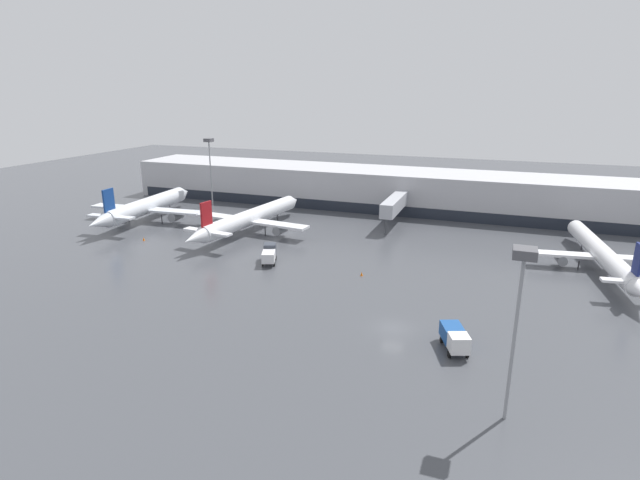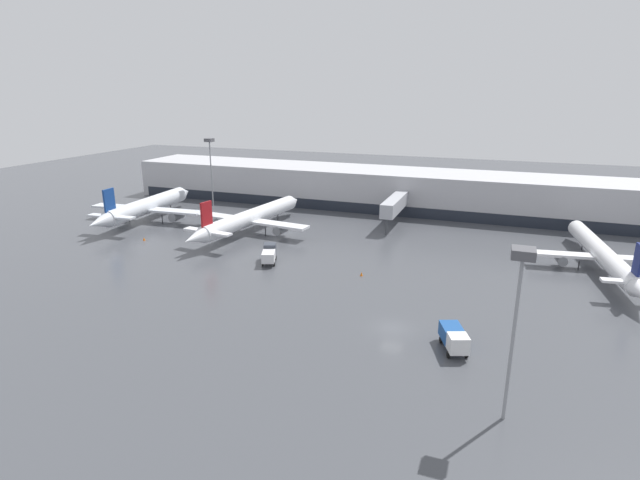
{
  "view_description": "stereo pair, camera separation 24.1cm",
  "coord_description": "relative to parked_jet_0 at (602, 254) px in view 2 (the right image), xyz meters",
  "views": [
    {
      "loc": [
        10.46,
        -53.37,
        27.19
      ],
      "look_at": [
        -17.28,
        21.66,
        3.0
      ],
      "focal_mm": 28.0,
      "sensor_mm": 36.0,
      "label": 1
    },
    {
      "loc": [
        10.69,
        -53.28,
        27.19
      ],
      "look_at": [
        -17.28,
        21.66,
        3.0
      ],
      "focal_mm": 28.0,
      "sensor_mm": 36.0,
      "label": 2
    }
  ],
  "objects": [
    {
      "name": "ground_plane",
      "position": [
        -26.17,
        -31.17,
        -2.63
      ],
      "size": [
        320.0,
        320.0,
        0.0
      ],
      "primitive_type": "plane",
      "color": "#424449"
    },
    {
      "name": "terminal_building",
      "position": [
        -26.22,
        30.74,
        1.86
      ],
      "size": [
        160.0,
        31.88,
        9.0
      ],
      "color": "#B2B2B7",
      "rests_on": "ground_plane"
    },
    {
      "name": "parked_jet_0",
      "position": [
        0.0,
        0.0,
        0.0
      ],
      "size": [
        20.84,
        37.06,
        8.15
      ],
      "rotation": [
        0.0,
        0.0,
        1.71
      ],
      "color": "white",
      "rests_on": "ground_plane"
    },
    {
      "name": "parked_jet_1",
      "position": [
        -61.63,
        -0.29,
        0.38
      ],
      "size": [
        25.48,
        37.22,
        8.72
      ],
      "rotation": [
        0.0,
        0.0,
        1.45
      ],
      "color": "silver",
      "rests_on": "ground_plane"
    },
    {
      "name": "parked_jet_2",
      "position": [
        -86.55,
        -0.25,
        0.64
      ],
      "size": [
        25.95,
        34.1,
        9.12
      ],
      "rotation": [
        0.0,
        0.0,
        1.63
      ],
      "color": "silver",
      "rests_on": "ground_plane"
    },
    {
      "name": "service_truck_0",
      "position": [
        -50.21,
        -15.11,
        -1.07
      ],
      "size": [
        3.64,
        5.49,
        2.8
      ],
      "rotation": [
        0.0,
        0.0,
        1.93
      ],
      "color": "silver",
      "rests_on": "ground_plane"
    },
    {
      "name": "service_truck_1",
      "position": [
        -18.86,
        -33.93,
        -1.1
      ],
      "size": [
        3.8,
        5.53,
        2.53
      ],
      "rotation": [
        0.0,
        0.0,
        5.08
      ],
      "color": "#19478C",
      "rests_on": "ground_plane"
    },
    {
      "name": "traffic_cone_0",
      "position": [
        -34.42,
        -15.68,
        -2.32
      ],
      "size": [
        0.42,
        0.42,
        0.62
      ],
      "color": "orange",
      "rests_on": "ground_plane"
    },
    {
      "name": "traffic_cone_1",
      "position": [
        -77.81,
        -12.05,
        -2.31
      ],
      "size": [
        0.44,
        0.44,
        0.63
      ],
      "color": "orange",
      "rests_on": "ground_plane"
    },
    {
      "name": "apron_light_mast_0",
      "position": [
        -13.51,
        -44.57,
        9.79
      ],
      "size": [
        1.8,
        1.8,
        15.42
      ],
      "color": "gray",
      "rests_on": "ground_plane"
    },
    {
      "name": "apron_light_mast_1",
      "position": [
        -81.5,
        17.86,
        10.34
      ],
      "size": [
        1.8,
        1.8,
        16.19
      ],
      "color": "gray",
      "rests_on": "ground_plane"
    }
  ]
}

